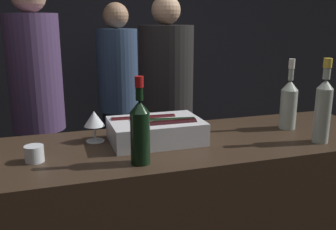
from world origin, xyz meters
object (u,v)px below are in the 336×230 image
at_px(person_blond_tee, 166,98).
at_px(person_in_hoodie, 37,102).
at_px(candle_votive, 34,154).
at_px(ice_bin_with_bottles, 156,129).
at_px(wine_glass, 94,120).
at_px(person_grey_polo, 118,90).
at_px(rose_wine_bottle, 323,107).
at_px(red_wine_bottle_burgundy, 140,129).
at_px(white_wine_bottle, 289,102).

bearing_deg(person_blond_tee, person_in_hoodie, 153.53).
bearing_deg(person_in_hoodie, candle_votive, -54.07).
height_order(ice_bin_with_bottles, wine_glass, wine_glass).
height_order(candle_votive, person_grey_polo, person_grey_polo).
bearing_deg(person_in_hoodie, ice_bin_with_bottles, -25.95).
relative_size(wine_glass, rose_wine_bottle, 0.38).
distance_m(candle_votive, rose_wine_bottle, 1.22).
distance_m(rose_wine_bottle, person_blond_tee, 1.39).
relative_size(wine_glass, person_in_hoodie, 0.08).
xyz_separation_m(person_in_hoodie, person_blond_tee, (0.91, 0.16, -0.06)).
bearing_deg(wine_glass, red_wine_bottle_burgundy, -67.79).
xyz_separation_m(white_wine_bottle, person_grey_polo, (-0.57, 1.59, -0.18)).
xyz_separation_m(ice_bin_with_bottles, red_wine_bottle_burgundy, (-0.13, -0.24, 0.08)).
xyz_separation_m(candle_votive, red_wine_bottle_burgundy, (0.38, -0.14, 0.10)).
relative_size(ice_bin_with_bottles, rose_wine_bottle, 1.08).
bearing_deg(wine_glass, rose_wine_bottle, -18.19).
bearing_deg(person_grey_polo, red_wine_bottle_burgundy, 96.97).
distance_m(wine_glass, rose_wine_bottle, 1.00).
height_order(red_wine_bottle_burgundy, person_blond_tee, person_blond_tee).
bearing_deg(person_grey_polo, candle_votive, 84.26).
distance_m(white_wine_bottle, person_blond_tee, 1.16).
distance_m(wine_glass, person_blond_tee, 1.23).
height_order(wine_glass, white_wine_bottle, white_wine_bottle).
height_order(ice_bin_with_bottles, white_wine_bottle, white_wine_bottle).
bearing_deg(person_grey_polo, white_wine_bottle, 124.28).
bearing_deg(rose_wine_bottle, ice_bin_with_bottles, 161.52).
bearing_deg(person_in_hoodie, rose_wine_bottle, -8.93).
xyz_separation_m(person_in_hoodie, person_grey_polo, (0.64, 0.64, -0.07)).
bearing_deg(person_blond_tee, rose_wine_bottle, -113.72).
distance_m(wine_glass, person_in_hoodie, 0.91).
distance_m(wine_glass, candle_votive, 0.32).
relative_size(rose_wine_bottle, red_wine_bottle_burgundy, 1.12).
bearing_deg(candle_votive, red_wine_bottle_burgundy, -20.06).
distance_m(rose_wine_bottle, person_in_hoodie, 1.70).
height_order(red_wine_bottle_burgundy, person_in_hoodie, person_in_hoodie).
bearing_deg(ice_bin_with_bottles, rose_wine_bottle, -18.48).
height_order(white_wine_bottle, person_in_hoodie, person_in_hoodie).
bearing_deg(person_blond_tee, red_wine_bottle_burgundy, -147.39).
bearing_deg(candle_votive, person_grey_polo, 69.62).
distance_m(ice_bin_with_bottles, white_wine_bottle, 0.69).
distance_m(wine_glass, person_grey_polo, 1.56).
bearing_deg(candle_votive, rose_wine_bottle, -6.26).
xyz_separation_m(white_wine_bottle, person_in_hoodie, (-1.20, 0.95, -0.11)).
height_order(wine_glass, person_in_hoodie, person_in_hoodie).
relative_size(white_wine_bottle, person_in_hoodie, 0.20).
distance_m(person_blond_tee, person_grey_polo, 0.56).
xyz_separation_m(red_wine_bottle_burgundy, person_grey_polo, (0.25, 1.83, -0.19)).
bearing_deg(person_blond_tee, candle_votive, -162.98).
height_order(wine_glass, candle_votive, wine_glass).
bearing_deg(white_wine_bottle, rose_wine_bottle, -88.26).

